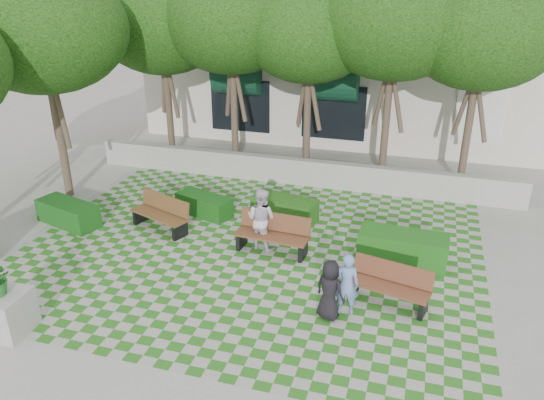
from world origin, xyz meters
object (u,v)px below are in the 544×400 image
(bench_east, at_px, (390,286))
(planter_front, at_px, (3,305))
(person_dark, at_px, (330,290))
(person_white, at_px, (261,219))
(bench_mid, at_px, (273,235))
(hedge_west, at_px, (68,213))
(bench_west, at_px, (161,214))
(hedge_midright, at_px, (285,208))
(hedge_east, at_px, (403,247))
(person_blue, at_px, (347,284))
(hedge_midleft, at_px, (204,205))

(bench_east, xyz_separation_m, planter_front, (-7.50, -3.31, 0.20))
(person_dark, distance_m, person_white, 3.49)
(bench_mid, relative_size, planter_front, 1.24)
(bench_mid, xyz_separation_m, person_white, (-0.36, 0.12, 0.36))
(bench_mid, xyz_separation_m, hedge_west, (-6.25, -0.14, -0.15))
(bench_west, bearing_deg, person_dark, -6.44)
(hedge_midright, relative_size, person_dark, 1.40)
(bench_east, relative_size, hedge_east, 0.86)
(bench_mid, bearing_deg, person_blue, -39.32)
(hedge_west, bearing_deg, person_white, 2.53)
(hedge_midright, bearing_deg, hedge_midleft, -170.90)
(hedge_midleft, relative_size, person_blue, 1.20)
(hedge_midright, bearing_deg, person_dark, -63.52)
(hedge_east, relative_size, planter_front, 1.37)
(person_white, bearing_deg, planter_front, 64.97)
(bench_west, relative_size, person_dark, 1.43)
(person_blue, height_order, person_dark, person_blue)
(hedge_midleft, distance_m, person_dark, 6.21)
(hedge_midleft, bearing_deg, hedge_east, -10.78)
(hedge_midright, height_order, person_dark, person_dark)
(hedge_east, height_order, hedge_west, hedge_east)
(hedge_west, height_order, person_dark, person_dark)
(person_blue, xyz_separation_m, person_dark, (-0.32, -0.25, -0.05))
(bench_west, bearing_deg, bench_east, 4.84)
(hedge_west, relative_size, person_blue, 1.33)
(hedge_midleft, bearing_deg, person_blue, -37.44)
(bench_mid, xyz_separation_m, hedge_midright, (-0.23, 2.01, -0.16))
(bench_west, distance_m, hedge_west, 2.84)
(hedge_midleft, height_order, hedge_west, hedge_west)
(bench_mid, bearing_deg, bench_east, -21.56)
(hedge_east, height_order, person_white, person_white)
(person_blue, distance_m, person_dark, 0.41)
(person_dark, bearing_deg, bench_mid, -28.15)
(bench_west, distance_m, person_blue, 6.32)
(hedge_midright, bearing_deg, person_blue, -58.91)
(bench_west, bearing_deg, hedge_east, 21.76)
(hedge_east, bearing_deg, bench_mid, -172.00)
(hedge_midleft, bearing_deg, person_white, -32.93)
(bench_mid, distance_m, hedge_east, 3.38)
(bench_mid, height_order, person_dark, person_dark)
(bench_east, relative_size, bench_west, 0.96)
(hedge_midright, distance_m, person_white, 1.97)
(planter_front, bearing_deg, hedge_midright, 59.25)
(bench_mid, xyz_separation_m, person_dark, (1.99, -2.45, 0.20))
(planter_front, distance_m, person_white, 6.35)
(bench_east, height_order, bench_mid, bench_mid)
(bench_west, relative_size, hedge_midright, 1.02)
(bench_east, relative_size, bench_mid, 0.95)
(person_dark, bearing_deg, person_blue, -119.34)
(bench_mid, height_order, hedge_east, bench_mid)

